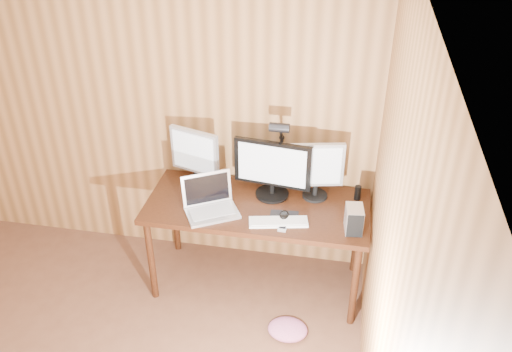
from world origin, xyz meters
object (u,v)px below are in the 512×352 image
(hard_drive, at_px, (354,219))
(phone, at_px, (283,226))
(monitor_left, at_px, (195,155))
(speaker, at_px, (358,193))
(desk, at_px, (259,212))
(monitor_right, at_px, (317,169))
(monitor_center, at_px, (272,168))
(keyboard, at_px, (278,222))
(laptop, at_px, (210,202))
(mouse, at_px, (284,215))
(desk_lamp, at_px, (280,144))

(hard_drive, xyz_separation_m, phone, (-0.47, -0.05, -0.08))
(monitor_left, distance_m, speaker, 1.23)
(desk, relative_size, monitor_right, 3.65)
(monitor_center, relative_size, keyboard, 1.35)
(phone, bearing_deg, laptop, 171.41)
(phone, bearing_deg, mouse, 96.86)
(keyboard, bearing_deg, phone, -59.13)
(hard_drive, height_order, speaker, hard_drive)
(laptop, bearing_deg, speaker, -12.13)
(monitor_left, relative_size, keyboard, 1.07)
(monitor_right, bearing_deg, monitor_left, 166.51)
(phone, distance_m, speaker, 0.65)
(keyboard, xyz_separation_m, mouse, (0.03, 0.07, 0.01))
(keyboard, bearing_deg, desk_lamp, 86.02)
(keyboard, relative_size, phone, 3.69)
(monitor_left, xyz_separation_m, hard_drive, (1.19, -0.38, -0.15))
(monitor_center, relative_size, desk_lamp, 0.92)
(hard_drive, xyz_separation_m, desk_lamp, (-0.56, 0.41, 0.29))
(monitor_left, distance_m, phone, 0.88)
(phone, bearing_deg, desk_lamp, 104.33)
(desk, xyz_separation_m, monitor_center, (0.09, 0.06, 0.35))
(desk, height_order, monitor_right, monitor_right)
(monitor_center, bearing_deg, monitor_right, 13.71)
(desk, xyz_separation_m, mouse, (0.21, -0.20, 0.14))
(monitor_left, bearing_deg, keyboard, -11.94)
(monitor_left, height_order, speaker, monitor_left)
(monitor_right, relative_size, phone, 3.86)
(laptop, bearing_deg, monitor_right, -6.79)
(desk, distance_m, mouse, 0.32)
(monitor_left, relative_size, monitor_right, 1.02)
(desk, xyz_separation_m, speaker, (0.70, 0.12, 0.18))
(desk_lamp, bearing_deg, laptop, -135.87)
(keyboard, bearing_deg, speaker, 25.01)
(desk, height_order, speaker, speaker)
(mouse, relative_size, hard_drive, 0.60)
(monitor_center, height_order, hard_drive, monitor_center)
(monitor_right, xyz_separation_m, phone, (-0.18, -0.41, -0.23))
(desk, xyz_separation_m, monitor_right, (0.40, 0.10, 0.36))
(monitor_left, distance_m, desk_lamp, 0.65)
(monitor_left, distance_m, mouse, 0.82)
(hard_drive, bearing_deg, speaker, 80.33)
(monitor_left, relative_size, hard_drive, 2.51)
(monitor_center, distance_m, keyboard, 0.41)
(desk, relative_size, phone, 14.11)
(mouse, distance_m, desk_lamp, 0.51)
(speaker, bearing_deg, desk_lamp, 176.48)
(keyboard, relative_size, mouse, 3.87)
(monitor_left, bearing_deg, desk_lamp, 20.81)
(keyboard, distance_m, speaker, 0.65)
(laptop, bearing_deg, hard_drive, -32.78)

